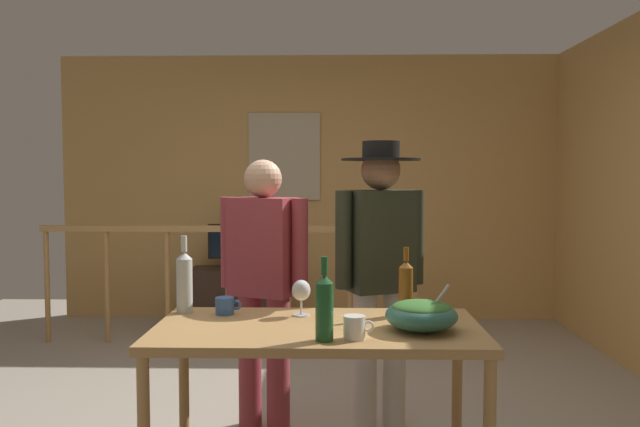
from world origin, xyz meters
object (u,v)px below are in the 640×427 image
object	(u,v)px
flat_screen_tv	(237,242)
mug_white	(355,327)
tv_console	(238,297)
mug_blue	(225,306)
wine_bottle_amber	(406,287)
wine_bottle_green	(324,306)
person_standing_left	(263,274)
stair_railing	(283,267)
salad_bowl	(421,314)
person_standing_right	(380,261)
framed_picture	(284,157)
wine_bottle_clear	(184,281)
wine_glass	(301,292)
serving_table	(318,343)

from	to	relation	value
flat_screen_tv	mug_white	distance (m)	3.59
tv_console	mug_blue	xyz separation A→B (m)	(0.41, -3.03, 0.55)
mug_blue	mug_white	bearing A→B (deg)	-36.34
wine_bottle_amber	wine_bottle_green	bearing A→B (deg)	-128.42
flat_screen_tv	person_standing_left	distance (m)	2.51
stair_railing	wine_bottle_amber	bearing A→B (deg)	-71.92
salad_bowl	person_standing_right	world-z (taller)	person_standing_right
salad_bowl	mug_white	distance (m)	0.33
framed_picture	flat_screen_tv	xyz separation A→B (m)	(-0.42, -0.32, -0.82)
flat_screen_tv	person_standing_right	bearing A→B (deg)	-64.34
stair_railing	mug_white	xyz separation A→B (m)	(0.52, -2.81, 0.17)
mug_white	wine_bottle_green	bearing A→B (deg)	-167.34
tv_console	wine_bottle_green	size ratio (longest dim) A/B	2.66
tv_console	wine_bottle_amber	xyz separation A→B (m)	(1.26, -3.03, 0.64)
wine_bottle_green	person_standing_left	world-z (taller)	person_standing_left
wine_bottle_green	wine_bottle_clear	distance (m)	0.85
mug_blue	person_standing_right	distance (m)	0.96
wine_bottle_amber	wine_bottle_clear	distance (m)	1.06
wine_glass	person_standing_left	xyz separation A→B (m)	(-0.24, 0.57, -0.01)
framed_picture	wine_glass	size ratio (longest dim) A/B	5.03
wine_glass	wine_bottle_amber	size ratio (longest dim) A/B	0.52
salad_bowl	wine_bottle_green	bearing A→B (deg)	-156.34
framed_picture	serving_table	world-z (taller)	framed_picture
wine_bottle_amber	mug_white	world-z (taller)	wine_bottle_amber
flat_screen_tv	framed_picture	bearing A→B (deg)	37.13
serving_table	mug_white	world-z (taller)	mug_white
tv_console	flat_screen_tv	xyz separation A→B (m)	(-0.00, -0.03, 0.52)
wine_bottle_amber	person_standing_right	xyz separation A→B (m)	(-0.08, 0.54, 0.05)
tv_console	person_standing_right	world-z (taller)	person_standing_right
salad_bowl	wine_bottle_clear	xyz separation A→B (m)	(-1.09, 0.32, 0.08)
person_standing_left	mug_white	bearing A→B (deg)	137.87
serving_table	wine_bottle_clear	bearing A→B (deg)	159.00
tv_console	stair_railing	bearing A→B (deg)	-53.59
tv_console	salad_bowl	bearing A→B (deg)	-68.68
person_standing_left	serving_table	bearing A→B (deg)	135.05
stair_railing	mug_white	world-z (taller)	stair_railing
framed_picture	wine_glass	xyz separation A→B (m)	(0.34, -3.34, -0.72)
wine_bottle_clear	person_standing_right	xyz separation A→B (m)	(0.97, 0.51, 0.03)
flat_screen_tv	wine_bottle_green	xyz separation A→B (m)	(0.89, -3.47, 0.12)
framed_picture	person_standing_left	bearing A→B (deg)	-87.87
wine_bottle_amber	person_standing_right	bearing A→B (deg)	98.69
mug_blue	wine_bottle_green	bearing A→B (deg)	-44.44
wine_bottle_green	mug_white	size ratio (longest dim) A/B	2.72
stair_railing	wine_glass	xyz separation A→B (m)	(0.28, -2.39, 0.24)
serving_table	wine_bottle_clear	distance (m)	0.73
tv_console	salad_bowl	size ratio (longest dim) A/B	2.92
stair_railing	serving_table	size ratio (longest dim) A/B	2.23
serving_table	framed_picture	bearing A→B (deg)	96.91
person_standing_left	mug_blue	bearing A→B (deg)	99.39
flat_screen_tv	mug_blue	world-z (taller)	flat_screen_tv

